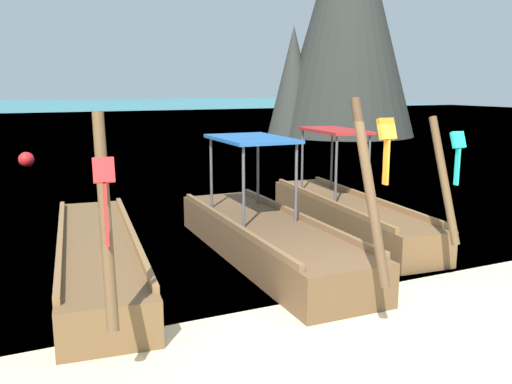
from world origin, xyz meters
name	(u,v)px	position (x,y,z in m)	size (l,w,h in m)	color
ground	(366,331)	(0.00, 0.00, 0.00)	(120.00, 120.00, 0.00)	beige
sea_water	(38,112)	(0.00, 61.16, 0.00)	(120.00, 120.00, 0.00)	teal
longtail_boat_red_ribbon	(98,256)	(-2.60, 3.43, 0.31)	(1.78, 6.36, 2.67)	brown
longtail_boat_orange_ribbon	(267,237)	(0.16, 3.06, 0.38)	(1.51, 6.05, 2.79)	brown
longtail_boat_turquoise_ribbon	(348,213)	(2.43, 3.94, 0.37)	(1.53, 5.96, 2.47)	brown
karst_rock	(345,13)	(14.68, 22.51, 7.01)	(8.66, 8.10, 14.44)	#2D302B
mooring_buoy_near	(26,160)	(-3.10, 16.30, 0.28)	(0.55, 0.55, 0.55)	red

